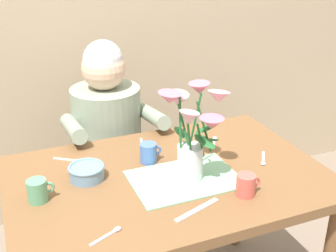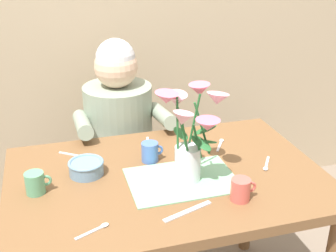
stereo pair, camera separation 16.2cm
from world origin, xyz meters
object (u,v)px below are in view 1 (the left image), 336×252
object	(u,v)px
flower_vase	(193,131)
dinner_knife	(198,209)
ceramic_mug	(246,185)
tea_cup	(38,191)
coffee_cup	(149,153)
seated_person	(109,151)
ceramic_bowl	(87,172)

from	to	relation	value
flower_vase	dinner_knife	xyz separation A→B (m)	(-0.07, -0.19, -0.20)
flower_vase	ceramic_mug	xyz separation A→B (m)	(0.13, -0.17, -0.16)
tea_cup	coffee_cup	bearing A→B (deg)	14.71
ceramic_mug	flower_vase	bearing A→B (deg)	126.31
dinner_knife	tea_cup	size ratio (longest dim) A/B	2.04
flower_vase	tea_cup	size ratio (longest dim) A/B	3.78
ceramic_mug	seated_person	bearing A→B (deg)	107.97
seated_person	coffee_cup	size ratio (longest dim) A/B	12.20
flower_vase	tea_cup	xyz separation A→B (m)	(-0.55, 0.07, -0.16)
tea_cup	coffee_cup	xyz separation A→B (m)	(0.45, 0.12, 0.00)
ceramic_bowl	tea_cup	world-z (taller)	tea_cup
seated_person	tea_cup	xyz separation A→B (m)	(-0.40, -0.61, 0.22)
seated_person	flower_vase	distance (m)	0.79
ceramic_bowl	coffee_cup	world-z (taller)	coffee_cup
dinner_knife	ceramic_mug	distance (m)	0.20
seated_person	dinner_knife	bearing A→B (deg)	-80.82
seated_person	dinner_knife	world-z (taller)	seated_person
ceramic_bowl	dinner_knife	world-z (taller)	ceramic_bowl
coffee_cup	flower_vase	bearing A→B (deg)	-60.27
ceramic_bowl	coffee_cup	xyz separation A→B (m)	(0.26, 0.04, 0.01)
ceramic_bowl	tea_cup	bearing A→B (deg)	-156.29
tea_cup	coffee_cup	world-z (taller)	same
seated_person	tea_cup	bearing A→B (deg)	-119.63
seated_person	ceramic_bowl	xyz separation A→B (m)	(-0.22, -0.53, 0.21)
ceramic_bowl	coffee_cup	bearing A→B (deg)	7.77
flower_vase	dinner_knife	world-z (taller)	flower_vase
ceramic_bowl	coffee_cup	distance (m)	0.26
flower_vase	ceramic_mug	bearing A→B (deg)	-53.69
dinner_knife	tea_cup	xyz separation A→B (m)	(-0.48, 0.26, 0.04)
tea_cup	ceramic_bowl	bearing A→B (deg)	23.71
flower_vase	coffee_cup	size ratio (longest dim) A/B	3.78
flower_vase	seated_person	bearing A→B (deg)	102.35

